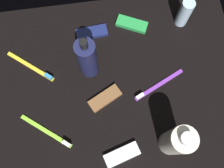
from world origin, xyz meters
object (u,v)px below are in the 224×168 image
object	(u,v)px
deodorant_stick	(184,13)
toothbrush_purple	(156,86)
snack_bar_brown	(105,98)
snack_bar_green	(132,24)
snack_bar_white	(121,155)
toothbrush_lime	(49,133)
lotion_bottle	(87,59)
snack_bar_navy	(92,33)
bodywash_bottle	(177,141)
toothbrush_yellow	(33,68)

from	to	relation	value
deodorant_stick	toothbrush_purple	bearing A→B (deg)	60.06
snack_bar_brown	snack_bar_green	bearing A→B (deg)	-143.73
snack_bar_white	toothbrush_lime	bearing A→B (deg)	-40.46
lotion_bottle	toothbrush_purple	bearing A→B (deg)	156.08
lotion_bottle	snack_bar_white	world-z (taller)	lotion_bottle
snack_bar_brown	toothbrush_purple	bearing A→B (deg)	158.85
toothbrush_lime	snack_bar_navy	distance (cm)	35.29
toothbrush_lime	snack_bar_green	distance (cm)	44.43
bodywash_bottle	snack_bar_green	xyz separation A→B (cm)	(4.88, -40.35, -7.99)
toothbrush_yellow	snack_bar_navy	distance (cm)	22.46
lotion_bottle	deodorant_stick	size ratio (longest dim) A/B	1.83
toothbrush_yellow	snack_bar_brown	world-z (taller)	toothbrush_yellow
toothbrush_yellow	snack_bar_white	xyz separation A→B (cm)	(-24.02, 30.65, 0.14)
toothbrush_yellow	toothbrush_purple	bearing A→B (deg)	163.04
bodywash_bottle	snack_bar_green	size ratio (longest dim) A/B	1.84
snack_bar_white	snack_bar_brown	xyz separation A→B (cm)	(2.36, -17.37, 0.00)
bodywash_bottle	toothbrush_lime	world-z (taller)	bodywash_bottle
snack_bar_white	snack_bar_brown	size ratio (longest dim) A/B	1.00
snack_bar_green	snack_bar_white	xyz separation A→B (cm)	(10.00, 41.69, 0.00)
snack_bar_green	snack_bar_white	world-z (taller)	same
toothbrush_purple	snack_bar_navy	xyz separation A→B (cm)	(17.96, -21.39, 0.14)
bodywash_bottle	toothbrush_purple	xyz separation A→B (cm)	(0.71, -17.66, -8.13)
toothbrush_purple	snack_bar_white	size ratio (longest dim) A/B	1.62
deodorant_stick	toothbrush_lime	distance (cm)	56.74
bodywash_bottle	snack_bar_navy	xyz separation A→B (cm)	(18.67, -39.05, -7.99)
snack_bar_brown	toothbrush_lime	bearing A→B (deg)	-2.28
toothbrush_yellow	snack_bar_brown	distance (cm)	25.41
toothbrush_purple	toothbrush_lime	size ratio (longest dim) A/B	1.13
deodorant_stick	toothbrush_purple	size ratio (longest dim) A/B	0.64
deodorant_stick	snack_bar_green	size ratio (longest dim) A/B	1.04
snack_bar_green	snack_bar_brown	bearing A→B (deg)	88.88
snack_bar_white	snack_bar_navy	bearing A→B (deg)	-100.72
bodywash_bottle	deodorant_stick	bearing A→B (deg)	-106.67
lotion_bottle	toothbrush_yellow	world-z (taller)	lotion_bottle
deodorant_stick	snack_bar_brown	xyz separation A→B (cm)	(29.03, 23.31, -4.67)
lotion_bottle	snack_bar_brown	bearing A→B (deg)	108.77
snack_bar_navy	snack_bar_green	bearing A→B (deg)	-178.99
toothbrush_purple	toothbrush_lime	distance (cm)	35.84
toothbrush_yellow	snack_bar_brown	size ratio (longest dim) A/B	1.42
toothbrush_purple	bodywash_bottle	bearing A→B (deg)	92.29
toothbrush_purple	snack_bar_navy	size ratio (longest dim) A/B	1.62
bodywash_bottle	deodorant_stick	distance (cm)	41.21
toothbrush_purple	toothbrush_yellow	xyz separation A→B (cm)	(38.20, -11.65, 0.00)
bodywash_bottle	deodorant_stick	size ratio (longest dim) A/B	1.77
toothbrush_lime	snack_bar_navy	xyz separation A→B (cm)	(-16.51, -31.19, 0.14)
toothbrush_lime	snack_bar_white	xyz separation A→B (cm)	(-20.30, 9.20, 0.14)
deodorant_stick	toothbrush_purple	xyz separation A→B (cm)	(12.49, 21.68, -4.81)
lotion_bottle	deodorant_stick	distance (cm)	35.18
toothbrush_yellow	lotion_bottle	bearing A→B (deg)	171.44
lotion_bottle	snack_bar_green	bearing A→B (deg)	-139.22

